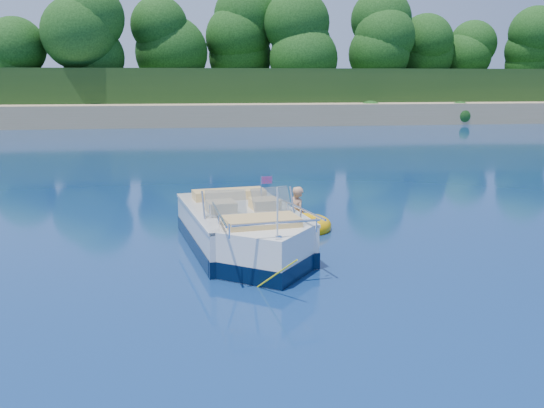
% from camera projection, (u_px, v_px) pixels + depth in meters
% --- Properties ---
extents(ground, '(160.00, 160.00, 0.00)m').
position_uv_depth(ground, '(507.00, 317.00, 8.41)').
color(ground, '#0B274F').
rests_on(ground, ground).
extents(shoreline, '(170.00, 59.00, 6.00)m').
position_uv_depth(shoreline, '(218.00, 99.00, 69.96)').
color(shoreline, tan).
rests_on(shoreline, ground).
extents(treeline, '(150.00, 7.12, 8.19)m').
position_uv_depth(treeline, '(236.00, 49.00, 47.00)').
color(treeline, black).
rests_on(treeline, ground).
extents(motorboat, '(2.45, 5.43, 1.82)m').
position_uv_depth(motorboat, '(245.00, 234.00, 11.54)').
color(motorboat, white).
rests_on(motorboat, ground).
extents(tow_tube, '(1.45, 1.45, 0.36)m').
position_uv_depth(tow_tube, '(301.00, 225.00, 13.29)').
color(tow_tube, '#E7A304').
rests_on(tow_tube, ground).
extents(boy, '(0.48, 0.76, 1.38)m').
position_uv_depth(boy, '(297.00, 230.00, 13.27)').
color(boy, tan).
rests_on(boy, ground).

